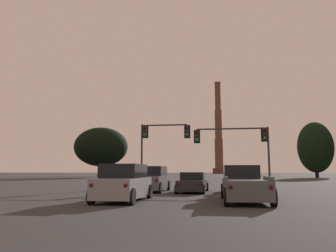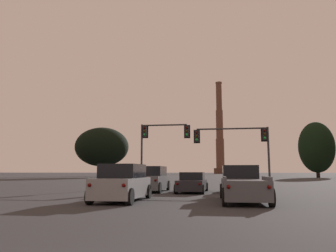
{
  "view_description": "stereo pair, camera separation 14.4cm",
  "coord_description": "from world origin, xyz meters",
  "px_view_note": "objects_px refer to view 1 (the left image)",
  "views": [
    {
      "loc": [
        1.62,
        -2.56,
        1.51
      ],
      "look_at": [
        -3.24,
        29.99,
        6.05
      ],
      "focal_mm": 35.0,
      "sensor_mm": 36.0,
      "label": 1
    },
    {
      "loc": [
        1.77,
        -2.54,
        1.51
      ],
      "look_at": [
        -3.24,
        29.99,
        6.05
      ],
      "focal_mm": 35.0,
      "sensor_mm": 36.0,
      "label": 2
    }
  ],
  "objects_px": {
    "sedan_center_lane_front": "(193,183)",
    "hatchback_right_lane_front": "(238,183)",
    "suv_left_lane_front": "(152,179)",
    "traffic_light_overhead_right": "(242,141)",
    "smokestack": "(219,137)",
    "suv_left_lane_second": "(124,183)",
    "traffic_light_overhead_left": "(158,139)",
    "pickup_truck_right_lane_second": "(244,185)"
  },
  "relations": [
    {
      "from": "suv_left_lane_front",
      "to": "pickup_truck_right_lane_second",
      "type": "distance_m",
      "value": 9.33
    },
    {
      "from": "suv_left_lane_second",
      "to": "traffic_light_overhead_right",
      "type": "height_order",
      "value": "traffic_light_overhead_right"
    },
    {
      "from": "suv_left_lane_front",
      "to": "smokestack",
      "type": "bearing_deg",
      "value": 88.31
    },
    {
      "from": "traffic_light_overhead_left",
      "to": "suv_left_lane_second",
      "type": "bearing_deg",
      "value": -86.79
    },
    {
      "from": "suv_left_lane_second",
      "to": "traffic_light_overhead_left",
      "type": "bearing_deg",
      "value": 93.19
    },
    {
      "from": "smokestack",
      "to": "hatchback_right_lane_front",
      "type": "bearing_deg",
      "value": -89.89
    },
    {
      "from": "pickup_truck_right_lane_second",
      "to": "suv_left_lane_front",
      "type": "bearing_deg",
      "value": 130.03
    },
    {
      "from": "suv_left_lane_second",
      "to": "traffic_light_overhead_right",
      "type": "xyz_separation_m",
      "value": [
        6.93,
        13.35,
        3.27
      ]
    },
    {
      "from": "suv_left_lane_front",
      "to": "traffic_light_overhead_left",
      "type": "distance_m",
      "value": 7.02
    },
    {
      "from": "suv_left_lane_front",
      "to": "suv_left_lane_second",
      "type": "height_order",
      "value": "same"
    },
    {
      "from": "traffic_light_overhead_right",
      "to": "smokestack",
      "type": "distance_m",
      "value": 152.27
    },
    {
      "from": "pickup_truck_right_lane_second",
      "to": "traffic_light_overhead_left",
      "type": "height_order",
      "value": "traffic_light_overhead_left"
    },
    {
      "from": "suv_left_lane_front",
      "to": "smokestack",
      "type": "relative_size",
      "value": 0.1
    },
    {
      "from": "hatchback_right_lane_front",
      "to": "traffic_light_overhead_right",
      "type": "distance_m",
      "value": 6.92
    },
    {
      "from": "pickup_truck_right_lane_second",
      "to": "traffic_light_overhead_left",
      "type": "distance_m",
      "value": 15.17
    },
    {
      "from": "hatchback_right_lane_front",
      "to": "traffic_light_overhead_right",
      "type": "relative_size",
      "value": 0.61
    },
    {
      "from": "suv_left_lane_second",
      "to": "traffic_light_overhead_left",
      "type": "xyz_separation_m",
      "value": [
        -0.77,
        13.78,
        3.6
      ]
    },
    {
      "from": "sedan_center_lane_front",
      "to": "pickup_truck_right_lane_second",
      "type": "relative_size",
      "value": 0.86
    },
    {
      "from": "hatchback_right_lane_front",
      "to": "suv_left_lane_second",
      "type": "relative_size",
      "value": 0.84
    },
    {
      "from": "suv_left_lane_front",
      "to": "suv_left_lane_second",
      "type": "xyz_separation_m",
      "value": [
        0.08,
        -7.79,
        0.0
      ]
    },
    {
      "from": "suv_left_lane_second",
      "to": "hatchback_right_lane_front",
      "type": "bearing_deg",
      "value": 50.6
    },
    {
      "from": "traffic_light_overhead_left",
      "to": "traffic_light_overhead_right",
      "type": "height_order",
      "value": "traffic_light_overhead_left"
    },
    {
      "from": "hatchback_right_lane_front",
      "to": "pickup_truck_right_lane_second",
      "type": "xyz_separation_m",
      "value": [
        -0.09,
        -6.71,
        0.14
      ]
    },
    {
      "from": "hatchback_right_lane_front",
      "to": "suv_left_lane_front",
      "type": "bearing_deg",
      "value": 177.31
    },
    {
      "from": "traffic_light_overhead_right",
      "to": "pickup_truck_right_lane_second",
      "type": "bearing_deg",
      "value": -94.08
    },
    {
      "from": "suv_left_lane_front",
      "to": "traffic_light_overhead_right",
      "type": "distance_m",
      "value": 9.53
    },
    {
      "from": "traffic_light_overhead_right",
      "to": "smokestack",
      "type": "height_order",
      "value": "smokestack"
    },
    {
      "from": "sedan_center_lane_front",
      "to": "hatchback_right_lane_front",
      "type": "bearing_deg",
      "value": 2.72
    },
    {
      "from": "traffic_light_overhead_right",
      "to": "hatchback_right_lane_front",
      "type": "bearing_deg",
      "value": -97.84
    },
    {
      "from": "sedan_center_lane_front",
      "to": "traffic_light_overhead_right",
      "type": "bearing_deg",
      "value": 58.26
    },
    {
      "from": "hatchback_right_lane_front",
      "to": "suv_left_lane_front",
      "type": "xyz_separation_m",
      "value": [
        -6.2,
        0.34,
        0.23
      ]
    },
    {
      "from": "suv_left_lane_front",
      "to": "smokestack",
      "type": "xyz_separation_m",
      "value": [
        5.9,
        157.0,
        19.12
      ]
    },
    {
      "from": "pickup_truck_right_lane_second",
      "to": "traffic_light_overhead_right",
      "type": "height_order",
      "value": "traffic_light_overhead_right"
    },
    {
      "from": "suv_left_lane_front",
      "to": "smokestack",
      "type": "height_order",
      "value": "smokestack"
    },
    {
      "from": "pickup_truck_right_lane_second",
      "to": "suv_left_lane_second",
      "type": "height_order",
      "value": "suv_left_lane_second"
    },
    {
      "from": "smokestack",
      "to": "traffic_light_overhead_right",
      "type": "bearing_deg",
      "value": -89.58
    },
    {
      "from": "traffic_light_overhead_left",
      "to": "traffic_light_overhead_right",
      "type": "xyz_separation_m",
      "value": [
        7.7,
        -0.43,
        -0.32
      ]
    },
    {
      "from": "suv_left_lane_front",
      "to": "pickup_truck_right_lane_second",
      "type": "bearing_deg",
      "value": -48.63
    },
    {
      "from": "sedan_center_lane_front",
      "to": "smokestack",
      "type": "distance_m",
      "value": 158.6
    },
    {
      "from": "hatchback_right_lane_front",
      "to": "smokestack",
      "type": "bearing_deg",
      "value": 90.57
    },
    {
      "from": "sedan_center_lane_front",
      "to": "smokestack",
      "type": "bearing_deg",
      "value": 90.8
    },
    {
      "from": "traffic_light_overhead_right",
      "to": "smokestack",
      "type": "relative_size",
      "value": 0.13
    }
  ]
}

